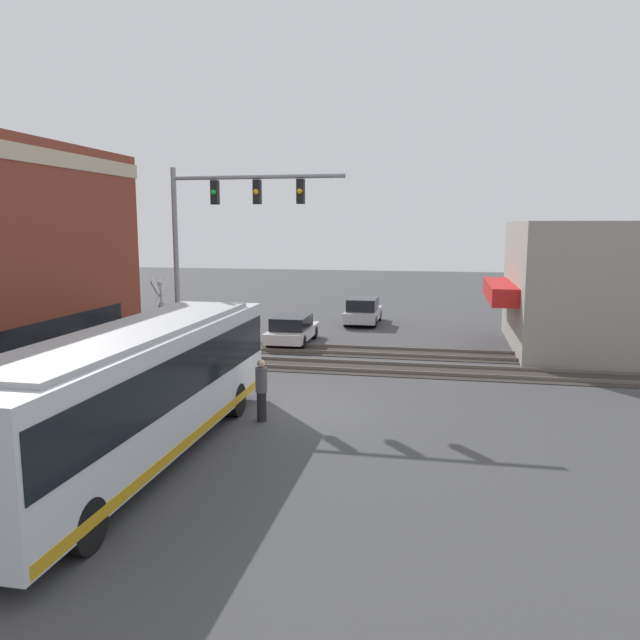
{
  "coord_description": "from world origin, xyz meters",
  "views": [
    {
      "loc": [
        -18.22,
        -4.32,
        5.67
      ],
      "look_at": [
        4.59,
        0.22,
        2.12
      ],
      "focal_mm": 35.0,
      "sensor_mm": 36.0,
      "label": 1
    }
  ],
  "objects_px": {
    "city_bus": "(138,388)",
    "crossing_signal": "(161,317)",
    "pedestrian_at_crossing": "(204,356)",
    "parked_car_white": "(292,330)",
    "pedestrian_near_bus": "(261,390)",
    "parked_car_silver": "(363,312)"
  },
  "relations": [
    {
      "from": "pedestrian_near_bus",
      "to": "parked_car_white",
      "type": "bearing_deg",
      "value": 9.55
    },
    {
      "from": "parked_car_silver",
      "to": "pedestrian_at_crossing",
      "type": "bearing_deg",
      "value": 164.3
    },
    {
      "from": "crossing_signal",
      "to": "parked_car_white",
      "type": "relative_size",
      "value": 0.88
    },
    {
      "from": "crossing_signal",
      "to": "parked_car_silver",
      "type": "height_order",
      "value": "crossing_signal"
    },
    {
      "from": "parked_car_white",
      "to": "crossing_signal",
      "type": "bearing_deg",
      "value": 157.42
    },
    {
      "from": "parked_car_silver",
      "to": "pedestrian_at_crossing",
      "type": "height_order",
      "value": "pedestrian_at_crossing"
    },
    {
      "from": "city_bus",
      "to": "pedestrian_at_crossing",
      "type": "xyz_separation_m",
      "value": [
        7.78,
        1.43,
        -0.89
      ]
    },
    {
      "from": "city_bus",
      "to": "crossing_signal",
      "type": "xyz_separation_m",
      "value": [
        7.92,
        3.16,
        0.49
      ]
    },
    {
      "from": "pedestrian_at_crossing",
      "to": "parked_car_silver",
      "type": "bearing_deg",
      "value": -15.7
    },
    {
      "from": "pedestrian_at_crossing",
      "to": "parked_car_white",
      "type": "bearing_deg",
      "value": -10.46
    },
    {
      "from": "parked_car_white",
      "to": "parked_car_silver",
      "type": "bearing_deg",
      "value": -21.54
    },
    {
      "from": "crossing_signal",
      "to": "pedestrian_near_bus",
      "type": "distance_m",
      "value": 6.92
    },
    {
      "from": "pedestrian_near_bus",
      "to": "pedestrian_at_crossing",
      "type": "bearing_deg",
      "value": 39.05
    },
    {
      "from": "parked_car_silver",
      "to": "pedestrian_at_crossing",
      "type": "relative_size",
      "value": 2.4
    },
    {
      "from": "city_bus",
      "to": "parked_car_silver",
      "type": "xyz_separation_m",
      "value": [
        22.11,
        -2.6,
        -1.11
      ]
    },
    {
      "from": "parked_car_white",
      "to": "pedestrian_at_crossing",
      "type": "bearing_deg",
      "value": 169.54
    },
    {
      "from": "city_bus",
      "to": "pedestrian_at_crossing",
      "type": "relative_size",
      "value": 6.71
    },
    {
      "from": "crossing_signal",
      "to": "pedestrian_at_crossing",
      "type": "height_order",
      "value": "crossing_signal"
    },
    {
      "from": "city_bus",
      "to": "crossing_signal",
      "type": "bearing_deg",
      "value": 21.77
    },
    {
      "from": "parked_car_silver",
      "to": "pedestrian_near_bus",
      "type": "relative_size",
      "value": 2.35
    },
    {
      "from": "parked_car_silver",
      "to": "parked_car_white",
      "type": "bearing_deg",
      "value": 158.46
    },
    {
      "from": "parked_car_white",
      "to": "pedestrian_near_bus",
      "type": "xyz_separation_m",
      "value": [
        -12.0,
        -2.02,
        0.31
      ]
    }
  ]
}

